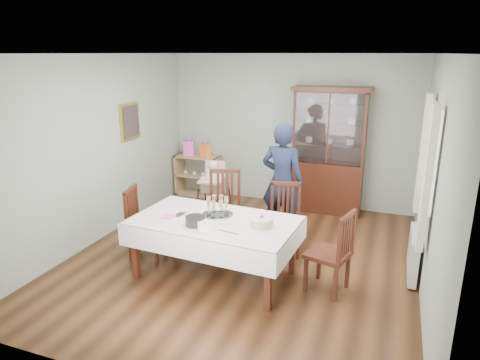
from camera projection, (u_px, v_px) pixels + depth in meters
The scene contains 25 objects.
floor at pixel (243, 258), 5.87m from camera, with size 5.00×5.00×0.00m, color #593319.
room_shell at pixel (256, 129), 5.86m from camera, with size 5.00×5.00×5.00m.
dining_table at pixel (215, 248), 5.30m from camera, with size 2.07×1.28×0.76m.
china_cabinet at pixel (329, 149), 7.33m from camera, with size 1.30×0.48×2.18m.
sideboard at pixel (199, 175), 8.38m from camera, with size 0.90×0.38×0.80m.
picture_frame at pixel (130, 121), 6.85m from camera, with size 0.04×0.48×0.58m, color gold.
window at pixel (431, 157), 4.96m from camera, with size 0.04×1.02×1.22m, color white.
curtain_left at pixel (427, 179), 4.45m from camera, with size 0.07×0.30×1.55m, color silver.
curtain_right at pixel (423, 153), 5.57m from camera, with size 0.07×0.30×1.55m, color silver.
radiator at pixel (413, 254), 5.34m from camera, with size 0.10×0.80×0.55m, color white.
chair_far_left at pixel (224, 222), 6.28m from camera, with size 0.60×0.60×1.06m.
chair_far_right at pixel (285, 233), 5.97m from camera, with size 0.53×0.53×0.98m.
chair_end_left at pixel (146, 236), 5.86m from camera, with size 0.52×0.52×0.98m.
chair_end_right at pixel (329, 267), 5.00m from camera, with size 0.55×0.55×1.00m.
woman at pixel (282, 181), 6.33m from camera, with size 0.64×0.42×1.76m, color #161C32.
high_chair at pixel (214, 199), 7.00m from camera, with size 0.51×0.51×1.05m.
champagne_tray at pixel (218, 210), 5.31m from camera, with size 0.39×0.39×0.23m.
birthday_cake at pixel (262, 222), 4.96m from camera, with size 0.32×0.32×0.22m.
plate_stack_dark at pixel (195, 221), 5.02m from camera, with size 0.23×0.23×0.11m, color black.
plate_stack_white at pixel (206, 226), 4.90m from camera, with size 0.20×0.20×0.09m, color white.
napkin_stack at pixel (169, 217), 5.27m from camera, with size 0.14×0.14×0.02m, color #FD5DC0.
cutlery at pixel (177, 214), 5.36m from camera, with size 0.12×0.18×0.01m, color silver, non-canonical shape.
cake_knife at pixel (228, 232), 4.82m from camera, with size 0.28×0.03×0.01m, color silver.
gift_bag_pink at pixel (189, 147), 8.26m from camera, with size 0.23×0.18×0.38m.
gift_bag_orange at pixel (205, 148), 8.15m from camera, with size 0.22×0.19×0.35m.
Camera 1 is at (1.80, -5.00, 2.71)m, focal length 32.00 mm.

